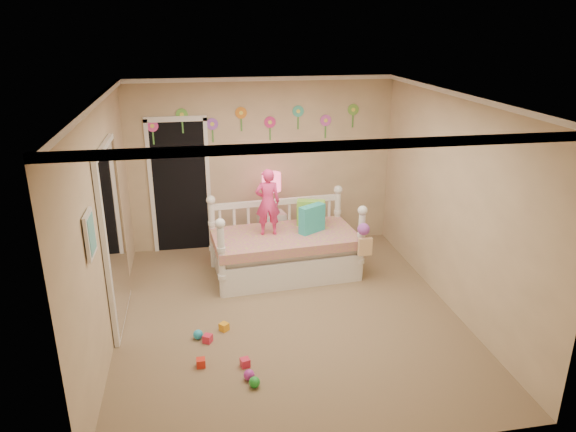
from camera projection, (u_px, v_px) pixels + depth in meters
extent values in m
cube|color=#7F684C|center=(289.00, 314.00, 6.42)|extent=(4.00, 4.50, 0.01)
cube|color=white|center=(289.00, 97.00, 5.53)|extent=(4.00, 4.50, 0.01)
cube|color=tan|center=(262.00, 164.00, 8.05)|extent=(4.00, 0.01, 2.60)
cube|color=tan|center=(104.00, 225.00, 5.64)|extent=(0.01, 4.50, 2.60)
cube|color=tan|center=(454.00, 204.00, 6.30)|extent=(0.01, 4.50, 2.60)
cube|color=teal|center=(312.00, 219.00, 7.28)|extent=(0.40, 0.31, 0.38)
cube|color=#8BE144|center=(311.00, 213.00, 7.53)|extent=(0.41, 0.25, 0.37)
imported|color=#F4377F|center=(268.00, 202.00, 7.11)|extent=(0.34, 0.23, 0.92)
cube|color=white|center=(272.00, 233.00, 8.03)|extent=(0.43, 0.36, 0.65)
sphere|color=#F9219C|center=(272.00, 208.00, 7.89)|extent=(0.17, 0.17, 0.17)
cylinder|color=#F9219C|center=(272.00, 196.00, 7.83)|extent=(0.03, 0.03, 0.36)
cylinder|color=#F74A72|center=(271.00, 182.00, 7.75)|extent=(0.28, 0.28, 0.26)
cube|color=black|center=(180.00, 185.00, 7.92)|extent=(0.90, 0.04, 2.07)
cube|color=white|center=(114.00, 236.00, 6.01)|extent=(0.07, 1.30, 2.10)
cube|color=white|center=(90.00, 234.00, 4.73)|extent=(0.05, 0.34, 0.42)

